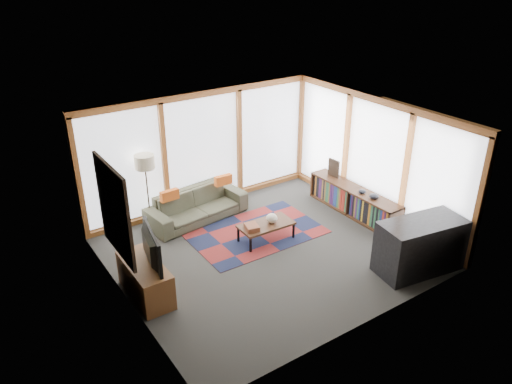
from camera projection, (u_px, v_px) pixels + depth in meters
ground at (268, 251)px, 9.52m from camera, size 5.50×5.50×0.00m
room_envelope at (273, 162)px, 9.52m from camera, size 5.52×5.02×2.62m
rug at (256, 232)px, 10.15m from camera, size 2.63×1.70×0.01m
sofa at (197, 206)px, 10.55m from camera, size 2.24×1.09×0.63m
pillow_left at (170, 195)px, 10.04m from camera, size 0.39×0.14×0.21m
pillow_right at (223, 180)px, 10.71m from camera, size 0.39×0.12×0.21m
floor_lamp at (148, 192)px, 10.05m from camera, size 0.40×0.40×1.59m
coffee_table at (266, 232)px, 9.83m from camera, size 1.10×0.58×0.36m
book_stack at (252, 227)px, 9.53m from camera, size 0.30×0.34×0.10m
vase at (272, 218)px, 9.75m from camera, size 0.26×0.26×0.19m
bookshelf at (354, 201)px, 10.77m from camera, size 0.44×2.40×0.60m
bowl_a at (374, 196)px, 10.20m from camera, size 0.24×0.24×0.10m
bowl_b at (362, 191)px, 10.43m from camera, size 0.18×0.18×0.08m
shelf_picture at (334, 168)px, 11.14m from camera, size 0.06×0.31×0.40m
tv_console at (145, 280)px, 8.17m from camera, size 0.51×1.24×0.62m
television at (146, 248)px, 7.91m from camera, size 0.32×1.04×0.60m
bar_counter at (420, 246)px, 8.78m from camera, size 1.62×0.95×0.97m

